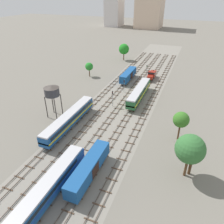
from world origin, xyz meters
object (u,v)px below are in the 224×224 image
object	(u,v)px
signal_post_mid	(124,84)
freight_boxcar_left_far	(128,75)
diesel_railcar_centre_left_nearest	(48,188)
signal_post_near	(147,70)
signal_post_nearest	(113,97)
water_tower	(52,91)
freight_boxcar_centre_near	(89,168)
passenger_coach_far_left_mid	(69,118)
shunter_loco_centre_farther	(152,74)
diesel_railcar_centre_midfar	(139,92)

from	to	relation	value
signal_post_mid	freight_boxcar_left_far	bearing A→B (deg)	100.36
diesel_railcar_centre_left_nearest	signal_post_near	size ratio (longest dim) A/B	3.47
signal_post_nearest	signal_post_near	xyz separation A→B (m)	(4.24, 27.42, 0.36)
water_tower	signal_post_mid	bearing A→B (deg)	59.66
freight_boxcar_left_far	signal_post_mid	xyz separation A→B (m)	(2.11, -11.56, 0.61)
diesel_railcar_centre_left_nearest	freight_boxcar_centre_near	distance (m)	8.08
passenger_coach_far_left_mid	signal_post_nearest	world-z (taller)	signal_post_nearest
shunter_loco_centre_farther	water_tower	size ratio (longest dim) A/B	0.91
passenger_coach_far_left_mid	signal_post_near	size ratio (longest dim) A/B	3.73
water_tower	signal_post_mid	world-z (taller)	water_tower
signal_post_near	diesel_railcar_centre_midfar	bearing A→B (deg)	-83.87
diesel_railcar_centre_left_nearest	freight_boxcar_left_far	xyz separation A→B (m)	(-4.23, 58.71, -0.15)
diesel_railcar_centre_midfar	signal_post_near	world-z (taller)	signal_post_near
freight_boxcar_centre_near	water_tower	size ratio (longest dim) A/B	1.50
diesel_railcar_centre_midfar	freight_boxcar_left_far	xyz separation A→B (m)	(-8.47, 15.09, -0.15)
diesel_railcar_centre_left_nearest	diesel_railcar_centre_midfar	bearing A→B (deg)	84.45
diesel_railcar_centre_left_nearest	freight_boxcar_centre_near	bearing A→B (deg)	58.29
signal_post_mid	diesel_railcar_centre_left_nearest	bearing A→B (deg)	-87.43
diesel_railcar_centre_left_nearest	freight_boxcar_centre_near	xyz separation A→B (m)	(4.24, 6.87, -0.15)
freight_boxcar_centre_near	signal_post_nearest	xyz separation A→B (m)	(-6.36, 29.06, 0.90)
freight_boxcar_left_far	signal_post_near	xyz separation A→B (m)	(6.35, 4.64, 1.27)
passenger_coach_far_left_mid	water_tower	world-z (taller)	water_tower
diesel_railcar_centre_left_nearest	signal_post_near	xyz separation A→B (m)	(2.12, 63.35, 1.12)
freight_boxcar_centre_near	shunter_loco_centre_farther	distance (m)	56.82
diesel_railcar_centre_midfar	water_tower	distance (m)	28.05
diesel_railcar_centre_midfar	signal_post_near	size ratio (longest dim) A/B	3.47
water_tower	signal_post_nearest	distance (m)	18.23
freight_boxcar_centre_near	freight_boxcar_left_far	size ratio (longest dim) A/B	1.00
shunter_loco_centre_farther	signal_post_near	distance (m)	2.74
freight_boxcar_left_far	signal_post_near	size ratio (longest dim) A/B	2.37
freight_boxcar_centre_near	freight_boxcar_left_far	bearing A→B (deg)	99.29
diesel_railcar_centre_left_nearest	passenger_coach_far_left_mid	bearing A→B (deg)	112.10
diesel_railcar_centre_midfar	freight_boxcar_centre_near	bearing A→B (deg)	-89.99
signal_post_nearest	diesel_railcar_centre_midfar	bearing A→B (deg)	50.40
passenger_coach_far_left_mid	signal_post_near	xyz separation A→B (m)	(10.60, 42.48, 1.10)
signal_post_near	signal_post_mid	size ratio (longest dim) A/B	1.24
signal_post_mid	shunter_loco_centre_farther	bearing A→B (deg)	68.97
diesel_railcar_centre_left_nearest	freight_boxcar_left_far	world-z (taller)	diesel_railcar_centre_left_nearest
water_tower	signal_post_near	world-z (taller)	water_tower
freight_boxcar_left_far	signal_post_nearest	bearing A→B (deg)	-84.70
diesel_railcar_centre_midfar	signal_post_mid	size ratio (longest dim) A/B	4.30
diesel_railcar_centre_left_nearest	freight_boxcar_left_far	bearing A→B (deg)	94.12
signal_post_near	signal_post_mid	bearing A→B (deg)	-104.66
diesel_railcar_centre_midfar	shunter_loco_centre_farther	xyz separation A→B (m)	(0.00, 20.07, -0.59)
freight_boxcar_left_far	signal_post_near	world-z (taller)	signal_post_near
shunter_loco_centre_farther	signal_post_near	world-z (taller)	signal_post_near
diesel_railcar_centre_midfar	freight_boxcar_left_far	bearing A→B (deg)	119.30
shunter_loco_centre_farther	signal_post_nearest	world-z (taller)	signal_post_nearest
diesel_railcar_centre_left_nearest	signal_post_mid	bearing A→B (deg)	92.57
signal_post_nearest	signal_post_near	bearing A→B (deg)	81.21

